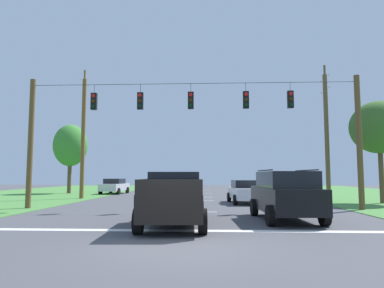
{
  "coord_description": "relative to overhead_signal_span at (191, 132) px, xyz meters",
  "views": [
    {
      "loc": [
        0.81,
        -9.09,
        1.81
      ],
      "look_at": [
        -0.06,
        9.85,
        3.54
      ],
      "focal_mm": 32.64,
      "sensor_mm": 36.0,
      "label": 1
    }
  ],
  "objects": [
    {
      "name": "ground_plane",
      "position": [
        0.1,
        -9.96,
        -4.2
      ],
      "size": [
        120.0,
        120.0,
        0.0
      ],
      "primitive_type": "plane",
      "color": "#47474C"
    },
    {
      "name": "utility_pole_mid_right",
      "position": [
        9.59,
        6.67,
        0.7
      ],
      "size": [
        0.32,
        1.88,
        10.01
      ],
      "color": "brown",
      "rests_on": "ground"
    },
    {
      "name": "lane_dash_4",
      "position": [
        0.1,
        25.32,
        -4.19
      ],
      "size": [
        2.5,
        0.15,
        0.01
      ],
      "primitive_type": "cube",
      "rotation": [
        0.0,
        0.0,
        1.57
      ],
      "color": "white",
      "rests_on": "ground"
    },
    {
      "name": "distant_car_crossing_white",
      "position": [
        3.37,
        4.31,
        -3.41
      ],
      "size": [
        2.28,
        4.43,
        1.52
      ],
      "color": "silver",
      "rests_on": "ground"
    },
    {
      "name": "overhead_signal_span",
      "position": [
        0.0,
        0.0,
        0.0
      ],
      "size": [
        18.4,
        0.31,
        7.28
      ],
      "color": "brown",
      "rests_on": "ground"
    },
    {
      "name": "distant_car_far_parked",
      "position": [
        -8.51,
        15.86,
        -3.41
      ],
      "size": [
        2.28,
        4.42,
        1.52
      ],
      "color": "silver",
      "rests_on": "ground"
    },
    {
      "name": "lane_dash_0",
      "position": [
        0.1,
        -1.35,
        -4.19
      ],
      "size": [
        2.5,
        0.15,
        0.01
      ],
      "primitive_type": "cube",
      "rotation": [
        0.0,
        0.0,
        1.57
      ],
      "color": "white",
      "rests_on": "ground"
    },
    {
      "name": "tree_roadside_far_right",
      "position": [
        12.3,
        4.5,
        0.82
      ],
      "size": [
        3.74,
        3.74,
        6.79
      ],
      "color": "brown",
      "rests_on": "ground"
    },
    {
      "name": "utility_pole_near_left",
      "position": [
        -9.09,
        8.28,
        0.77
      ],
      "size": [
        0.32,
        1.93,
        10.39
      ],
      "color": "brown",
      "rests_on": "ground"
    },
    {
      "name": "lane_dash_3",
      "position": [
        0.1,
        17.67,
        -4.19
      ],
      "size": [
        2.5,
        0.15,
        0.01
      ],
      "primitive_type": "cube",
      "rotation": [
        0.0,
        0.0,
        1.57
      ],
      "color": "white",
      "rests_on": "ground"
    },
    {
      "name": "distant_car_oncoming",
      "position": [
        6.88,
        9.88,
        -3.41
      ],
      "size": [
        4.35,
        2.13,
        1.52
      ],
      "color": "slate",
      "rests_on": "ground"
    },
    {
      "name": "pickup_truck",
      "position": [
        -0.35,
        -6.18,
        -3.23
      ],
      "size": [
        2.47,
        5.48,
        1.95
      ],
      "color": "black",
      "rests_on": "ground"
    },
    {
      "name": "tree_roadside_right",
      "position": [
        -13.3,
        16.21,
        0.71
      ],
      "size": [
        3.43,
        3.43,
        7.1
      ],
      "color": "brown",
      "rests_on": "ground"
    },
    {
      "name": "lane_dash_1",
      "position": [
        0.1,
        6.57,
        -4.19
      ],
      "size": [
        2.5,
        0.15,
        0.01
      ],
      "primitive_type": "cube",
      "rotation": [
        0.0,
        0.0,
        1.57
      ],
      "color": "white",
      "rests_on": "ground"
    },
    {
      "name": "suv_black",
      "position": [
        4.05,
        -4.53,
        -3.13
      ],
      "size": [
        2.41,
        4.89,
        2.05
      ],
      "color": "black",
      "rests_on": "ground"
    },
    {
      "name": "lane_dash_2",
      "position": [
        0.1,
        10.92,
        -4.19
      ],
      "size": [
        2.5,
        0.15,
        0.01
      ],
      "primitive_type": "cube",
      "rotation": [
        0.0,
        0.0,
        1.57
      ],
      "color": "white",
      "rests_on": "ground"
    },
    {
      "name": "stop_bar_stripe",
      "position": [
        0.1,
        -7.35,
        -4.19
      ],
      "size": [
        15.43,
        0.45,
        0.01
      ],
      "primitive_type": "cube",
      "color": "white",
      "rests_on": "ground"
    }
  ]
}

